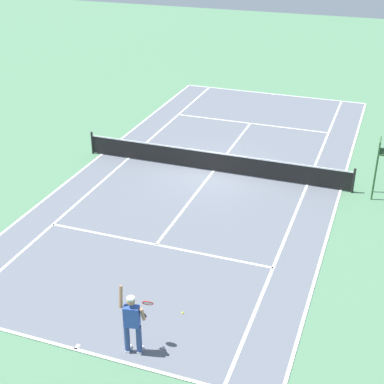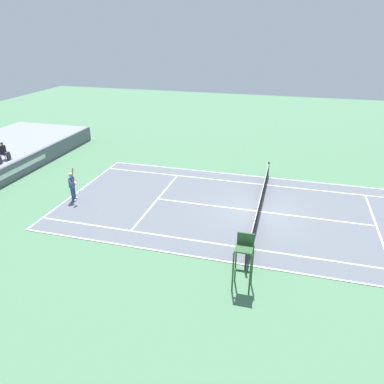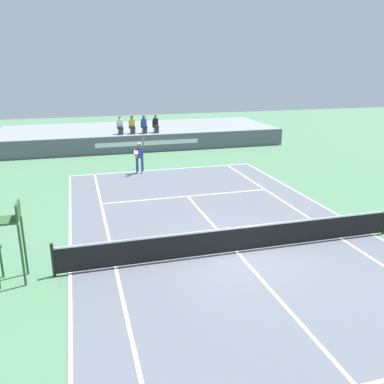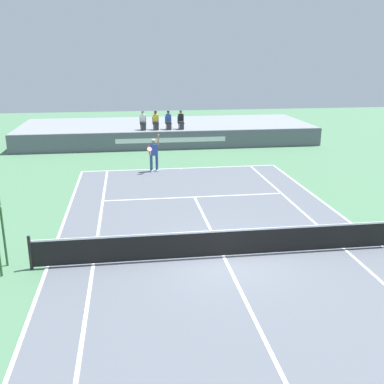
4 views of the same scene
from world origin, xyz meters
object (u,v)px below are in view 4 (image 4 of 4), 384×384
object	(u,v)px
spectator_seated_3	(181,120)
tennis_ball	(144,180)
spectator_seated_2	(168,121)
spectator_seated_0	(143,121)
spectator_seated_1	(156,121)
tennis_player	(154,154)

from	to	relation	value
spectator_seated_3	tennis_ball	size ratio (longest dim) A/B	18.60
spectator_seated_2	spectator_seated_3	distance (m)	0.87
spectator_seated_0	spectator_seated_3	size ratio (longest dim) A/B	1.00
spectator_seated_1	tennis_player	bearing A→B (deg)	-94.80
spectator_seated_0	spectator_seated_2	xyz separation A→B (m)	(1.75, 0.00, 0.00)
spectator_seated_0	spectator_seated_2	bearing A→B (deg)	0.00
spectator_seated_3	tennis_ball	bearing A→B (deg)	-108.81
spectator_seated_0	tennis_player	bearing A→B (deg)	-87.47
spectator_seated_3	tennis_player	size ratio (longest dim) A/B	0.61
tennis_player	spectator_seated_2	bearing A→B (deg)	77.97
spectator_seated_1	spectator_seated_3	size ratio (longest dim) A/B	1.00
tennis_ball	spectator_seated_2	bearing A→B (deg)	76.47
spectator_seated_0	spectator_seated_1	bearing A→B (deg)	0.00
spectator_seated_3	spectator_seated_0	bearing A→B (deg)	180.00
spectator_seated_2	tennis_player	size ratio (longest dim) A/B	0.61
spectator_seated_1	tennis_player	world-z (taller)	spectator_seated_1
spectator_seated_2	spectator_seated_0	bearing A→B (deg)	180.00
tennis_player	tennis_ball	bearing A→B (deg)	-108.73
tennis_player	tennis_ball	xyz separation A→B (m)	(-0.65, -1.91, -0.96)
tennis_ball	spectator_seated_0	bearing A→B (deg)	87.73
spectator_seated_0	spectator_seated_1	distance (m)	0.87
spectator_seated_1	spectator_seated_0	bearing A→B (deg)	180.00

